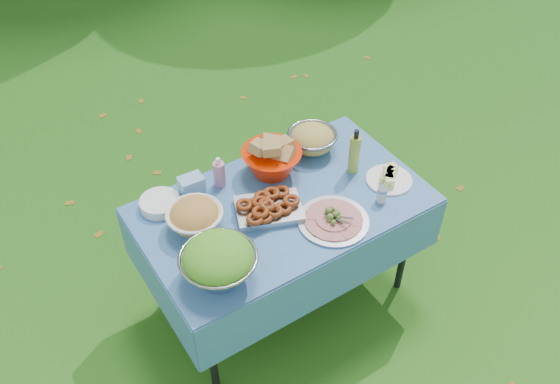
# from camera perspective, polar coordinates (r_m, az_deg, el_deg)

# --- Properties ---
(ground) EXTENTS (80.00, 80.00, 0.00)m
(ground) POSITION_cam_1_polar(r_m,az_deg,el_deg) (3.59, 0.25, -9.83)
(ground) COLOR #0B3C0A
(ground) RESTS_ON ground
(picnic_table) EXTENTS (1.46, 0.86, 0.76)m
(picnic_table) POSITION_cam_1_polar(r_m,az_deg,el_deg) (3.30, 0.27, -5.86)
(picnic_table) COLOR #70A5D8
(picnic_table) RESTS_ON ground
(salad_bowl) EXTENTS (0.42, 0.42, 0.23)m
(salad_bowl) POSITION_cam_1_polar(r_m,az_deg,el_deg) (2.63, -5.95, -6.64)
(salad_bowl) COLOR gray
(salad_bowl) RESTS_ON picnic_table
(pasta_bowl_white) EXTENTS (0.36, 0.36, 0.15)m
(pasta_bowl_white) POSITION_cam_1_polar(r_m,az_deg,el_deg) (2.88, -8.21, -2.34)
(pasta_bowl_white) COLOR white
(pasta_bowl_white) RESTS_ON picnic_table
(plate_stack) EXTENTS (0.22, 0.22, 0.05)m
(plate_stack) POSITION_cam_1_polar(r_m,az_deg,el_deg) (3.05, -11.48, -1.06)
(plate_stack) COLOR white
(plate_stack) RESTS_ON picnic_table
(wipes_box) EXTENTS (0.13, 0.10, 0.11)m
(wipes_box) POSITION_cam_1_polar(r_m,az_deg,el_deg) (3.07, -8.50, 0.57)
(wipes_box) COLOR #85B0DE
(wipes_box) RESTS_ON picnic_table
(sanitizer_bottle) EXTENTS (0.07, 0.07, 0.18)m
(sanitizer_bottle) POSITION_cam_1_polar(r_m,az_deg,el_deg) (3.08, -5.89, 1.96)
(sanitizer_bottle) COLOR #CD7997
(sanitizer_bottle) RESTS_ON picnic_table
(bread_bowl) EXTENTS (0.40, 0.40, 0.22)m
(bread_bowl) POSITION_cam_1_polar(r_m,az_deg,el_deg) (3.13, -0.81, 3.44)
(bread_bowl) COLOR #EF2400
(bread_bowl) RESTS_ON picnic_table
(pasta_bowl_steel) EXTENTS (0.29, 0.29, 0.15)m
(pasta_bowl_steel) POSITION_cam_1_polar(r_m,az_deg,el_deg) (3.31, 3.13, 5.16)
(pasta_bowl_steel) COLOR gray
(pasta_bowl_steel) RESTS_ON picnic_table
(fried_tray) EXTENTS (0.39, 0.34, 0.08)m
(fried_tray) POSITION_cam_1_polar(r_m,az_deg,el_deg) (2.95, -1.09, -1.45)
(fried_tray) COLOR #B5B5BA
(fried_tray) RESTS_ON picnic_table
(charcuterie_platter) EXTENTS (0.39, 0.39, 0.08)m
(charcuterie_platter) POSITION_cam_1_polar(r_m,az_deg,el_deg) (2.91, 5.18, -2.32)
(charcuterie_platter) COLOR #B8B9C0
(charcuterie_platter) RESTS_ON picnic_table
(oil_bottle) EXTENTS (0.06, 0.06, 0.27)m
(oil_bottle) POSITION_cam_1_polar(r_m,az_deg,el_deg) (3.15, 7.19, 3.95)
(oil_bottle) COLOR #A0AF3A
(oil_bottle) RESTS_ON picnic_table
(cheese_plate) EXTENTS (0.28, 0.28, 0.07)m
(cheese_plate) POSITION_cam_1_polar(r_m,az_deg,el_deg) (3.18, 10.50, 1.54)
(cheese_plate) COLOR white
(cheese_plate) RESTS_ON picnic_table
(shaker) EXTENTS (0.06, 0.06, 0.08)m
(shaker) POSITION_cam_1_polar(r_m,az_deg,el_deg) (3.05, 9.78, -0.26)
(shaker) COLOR silver
(shaker) RESTS_ON picnic_table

